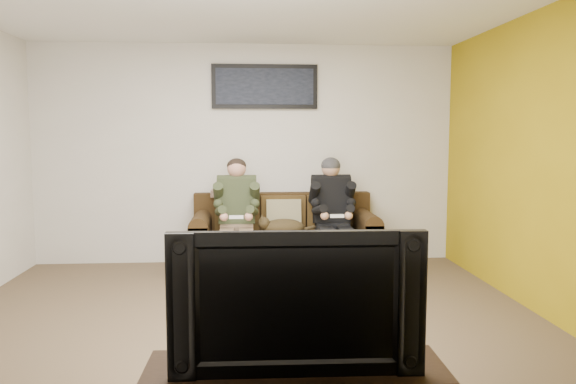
{
  "coord_description": "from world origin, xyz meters",
  "views": [
    {
      "loc": [
        0.0,
        -4.5,
        1.54
      ],
      "look_at": [
        0.43,
        1.2,
        0.95
      ],
      "focal_mm": 35.0,
      "sensor_mm": 36.0,
      "label": 1
    }
  ],
  "objects": [
    {
      "name": "throw_blanket",
      "position": [
        -0.2,
        2.08,
        0.85
      ],
      "size": [
        0.42,
        0.21,
        0.08
      ],
      "primitive_type": "cube",
      "color": "gray",
      "rests_on": "sofa"
    },
    {
      "name": "wall_right",
      "position": [
        2.5,
        0.0,
        1.3
      ],
      "size": [
        0.0,
        4.5,
        4.5
      ],
      "primitive_type": "plane",
      "rotation": [
        1.57,
        0.0,
        -1.57
      ],
      "color": "beige",
      "rests_on": "ground"
    },
    {
      "name": "floor",
      "position": [
        0.0,
        0.0,
        0.0
      ],
      "size": [
        5.0,
        5.0,
        0.0
      ],
      "primitive_type": "plane",
      "color": "brown",
      "rests_on": "ground"
    },
    {
      "name": "television",
      "position": [
        0.23,
        -1.95,
        0.78
      ],
      "size": [
        1.16,
        0.18,
        0.67
      ],
      "primitive_type": "imported",
      "rotation": [
        0.0,
        0.0,
        -0.02
      ],
      "color": "black",
      "rests_on": "tv_stand"
    },
    {
      "name": "wall_front",
      "position": [
        0.0,
        -2.25,
        1.3
      ],
      "size": [
        5.0,
        0.0,
        5.0
      ],
      "primitive_type": "plane",
      "rotation": [
        -1.57,
        0.0,
        0.0
      ],
      "color": "beige",
      "rests_on": "ground"
    },
    {
      "name": "person_right",
      "position": [
        0.96,
        1.65,
        0.71
      ],
      "size": [
        0.51,
        0.86,
        1.28
      ],
      "color": "black",
      "rests_on": "sofa"
    },
    {
      "name": "throw_pillow",
      "position": [
        0.43,
        1.86,
        0.6
      ],
      "size": [
        0.4,
        0.19,
        0.39
      ],
      "primitive_type": "cube",
      "rotation": [
        -0.21,
        0.0,
        0.0
      ],
      "color": "#7F7753",
      "rests_on": "sofa"
    },
    {
      "name": "cat",
      "position": [
        0.39,
        1.64,
        0.52
      ],
      "size": [
        0.66,
        0.26,
        0.24
      ],
      "color": "#46361B",
      "rests_on": "sofa"
    },
    {
      "name": "framed_poster",
      "position": [
        0.23,
        2.22,
        2.1
      ],
      "size": [
        1.25,
        0.05,
        0.52
      ],
      "color": "black",
      "rests_on": "wall_back"
    },
    {
      "name": "person_left",
      "position": [
        -0.11,
        1.65,
        0.71
      ],
      "size": [
        0.51,
        0.87,
        1.27
      ],
      "color": "#78614B",
      "rests_on": "sofa"
    },
    {
      "name": "wall_back",
      "position": [
        0.0,
        2.25,
        1.3
      ],
      "size": [
        5.0,
        0.0,
        5.0
      ],
      "primitive_type": "plane",
      "rotation": [
        1.57,
        0.0,
        0.0
      ],
      "color": "beige",
      "rests_on": "ground"
    },
    {
      "name": "sofa",
      "position": [
        0.43,
        1.82,
        0.32
      ],
      "size": [
        2.08,
        0.9,
        0.85
      ],
      "color": "#30200E",
      "rests_on": "ground"
    },
    {
      "name": "accent_wall_right",
      "position": [
        2.49,
        0.0,
        1.3
      ],
      "size": [
        0.0,
        4.5,
        4.5
      ],
      "primitive_type": "plane",
      "rotation": [
        1.57,
        0.0,
        -1.57
      ],
      "color": "#A98E10",
      "rests_on": "ground"
    }
  ]
}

